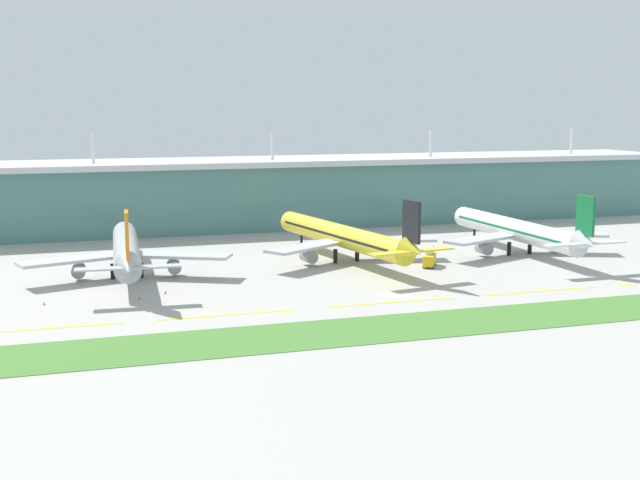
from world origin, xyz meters
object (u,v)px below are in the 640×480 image
at_px(fuel_truck, 430,257).
at_px(safety_cone_right_wingtip, 139,298).
at_px(safety_cone_nose_front, 165,292).
at_px(airliner_near, 126,250).
at_px(safety_cone_left_wingtip, 44,303).
at_px(airliner_far, 517,230).
at_px(airliner_middle, 344,237).

distance_m(fuel_truck, safety_cone_right_wingtip, 74.53).
xyz_separation_m(fuel_truck, safety_cone_nose_front, (-67.08, -10.99, -1.91)).
distance_m(safety_cone_nose_front, safety_cone_right_wingtip, 7.16).
bearing_deg(airliner_near, safety_cone_left_wingtip, -128.60).
bearing_deg(airliner_far, safety_cone_nose_front, -168.24).
bearing_deg(safety_cone_nose_front, fuel_truck, 9.31).
relative_size(airliner_middle, safety_cone_right_wingtip, 101.94).
xyz_separation_m(airliner_middle, safety_cone_nose_front, (-48.87, -24.16, -6.11)).
bearing_deg(safety_cone_right_wingtip, safety_cone_nose_front, 34.75).
xyz_separation_m(airliner_far, safety_cone_left_wingtip, (-121.85, -23.06, -6.10)).
bearing_deg(safety_cone_nose_front, airliner_middle, 26.31).
bearing_deg(airliner_far, airliner_middle, 175.35).
xyz_separation_m(safety_cone_left_wingtip, safety_cone_nose_front, (24.67, 2.82, 0.00)).
height_order(airliner_middle, safety_cone_right_wingtip, airliner_middle).
xyz_separation_m(airliner_near, safety_cone_left_wingtip, (-18.44, -23.10, -6.10)).
relative_size(airliner_far, fuel_truck, 9.09).
bearing_deg(airliner_near, safety_cone_right_wingtip, -89.18).
distance_m(fuel_truck, safety_cone_nose_front, 68.01).
bearing_deg(airliner_middle, safety_cone_left_wingtip, -159.85).
bearing_deg(fuel_truck, safety_cone_right_wingtip, -168.33).
height_order(airliner_near, airliner_middle, same).
distance_m(safety_cone_left_wingtip, safety_cone_right_wingtip, 18.83).
xyz_separation_m(airliner_middle, safety_cone_left_wingtip, (-73.54, -26.98, -6.11)).
relative_size(airliner_near, safety_cone_nose_front, 91.22).
xyz_separation_m(airliner_near, safety_cone_nose_front, (6.23, -20.28, -6.10)).
distance_m(airliner_near, safety_cone_left_wingtip, 30.18).
bearing_deg(airliner_near, airliner_far, -0.02).
bearing_deg(safety_cone_left_wingtip, airliner_far, 10.72).
bearing_deg(airliner_far, safety_cone_right_wingtip, -166.72).
height_order(airliner_middle, airliner_far, same).
relative_size(airliner_far, safety_cone_nose_front, 97.23).
bearing_deg(airliner_far, fuel_truck, -162.93).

